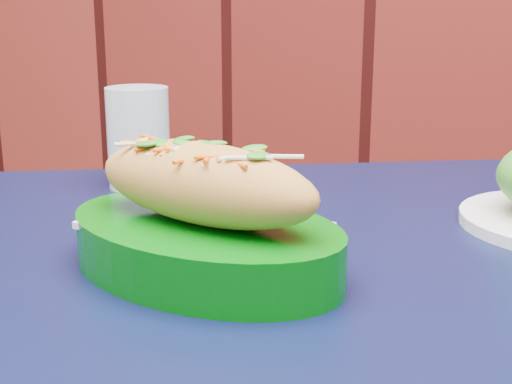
% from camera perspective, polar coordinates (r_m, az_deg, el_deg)
% --- Properties ---
extents(cafe_table, '(1.06, 1.06, 0.75)m').
position_cam_1_polar(cafe_table, '(0.67, 7.28, -12.90)').
color(cafe_table, black).
rests_on(cafe_table, ground).
extents(banh_mi_basket, '(0.30, 0.24, 0.12)m').
position_cam_1_polar(banh_mi_basket, '(0.60, -4.18, -2.19)').
color(banh_mi_basket, '#015808').
rests_on(banh_mi_basket, cafe_table).
extents(water_glass, '(0.08, 0.08, 0.12)m').
position_cam_1_polar(water_glass, '(0.89, -9.38, 4.31)').
color(water_glass, silver).
rests_on(water_glass, cafe_table).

